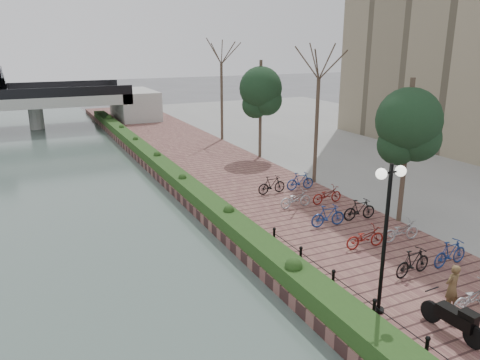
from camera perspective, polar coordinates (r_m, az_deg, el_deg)
promenade at (r=27.51m, az=0.29°, el=-0.89°), size 8.00×75.00×0.50m
inland_pavement at (r=37.05m, az=23.29°, el=2.30°), size 24.00×75.00×0.50m
hedge at (r=28.43m, az=-8.09°, el=0.68°), size 1.10×56.00×0.60m
chain_fence at (r=14.14m, az=18.73°, el=-16.94°), size 0.10×14.10×0.70m
lamppost at (r=14.07m, az=17.57°, el=-3.19°), size 1.02×0.32×4.67m
motorcycle at (r=14.87m, az=24.49°, el=-14.95°), size 0.66×1.78×1.09m
pedestrian at (r=15.97m, az=24.43°, el=-11.85°), size 0.57×0.39×1.51m
bicycle_parking at (r=20.86m, az=14.79°, el=-5.09°), size 2.40×14.69×1.00m
street_trees at (r=24.76m, az=13.60°, el=4.91°), size 3.20×37.12×6.80m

